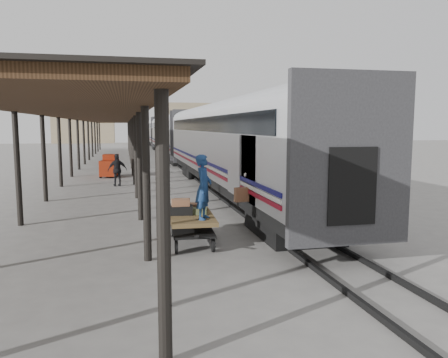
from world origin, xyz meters
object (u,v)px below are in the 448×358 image
baggage_cart (191,222)px  pedestrian (117,170)px  luggage_tug (110,167)px  porter (204,187)px

baggage_cart → pedestrian: pedestrian is taller
luggage_tug → pedestrian: bearing=-72.7°
porter → luggage_tug: bearing=34.7°
baggage_cart → luggage_tug: 18.15m
porter → pedestrian: size_ratio=0.97×
pedestrian → porter: bearing=89.6°
porter → baggage_cart: bearing=46.2°
baggage_cart → porter: 1.31m
baggage_cart → luggage_tug: luggage_tug is taller
luggage_tug → pedestrian: (0.59, -4.75, 0.23)m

